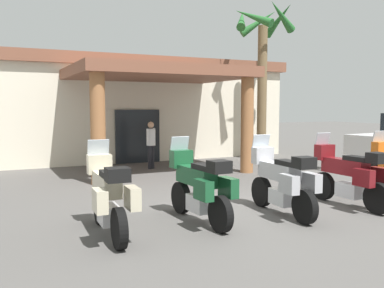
# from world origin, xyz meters

# --- Properties ---
(ground_plane) EXTENTS (80.00, 80.00, 0.00)m
(ground_plane) POSITION_xyz_m (0.00, 0.00, 0.00)
(ground_plane) COLOR #514F4C
(motel_building) EXTENTS (14.39, 10.27, 4.23)m
(motel_building) POSITION_xyz_m (-0.06, 10.79, 2.17)
(motel_building) COLOR silver
(motel_building) RESTS_ON ground_plane
(motorcycle_cream) EXTENTS (0.71, 2.21, 1.61)m
(motorcycle_cream) POSITION_xyz_m (-3.30, -0.74, 0.70)
(motorcycle_cream) COLOR black
(motorcycle_cream) RESTS_ON ground_plane
(motorcycle_green) EXTENTS (0.73, 2.21, 1.61)m
(motorcycle_green) POSITION_xyz_m (-1.51, -0.63, 0.70)
(motorcycle_green) COLOR black
(motorcycle_green) RESTS_ON ground_plane
(motorcycle_silver) EXTENTS (0.72, 2.21, 1.61)m
(motorcycle_silver) POSITION_xyz_m (0.27, -0.83, 0.70)
(motorcycle_silver) COLOR black
(motorcycle_silver) RESTS_ON ground_plane
(motorcycle_maroon) EXTENTS (0.72, 2.21, 1.61)m
(motorcycle_maroon) POSITION_xyz_m (2.06, -0.87, 0.70)
(motorcycle_maroon) COLOR black
(motorcycle_maroon) RESTS_ON ground_plane
(pedestrian) EXTENTS (0.42, 0.38, 1.69)m
(pedestrian) POSITION_xyz_m (-0.05, 6.44, 0.98)
(pedestrian) COLOR black
(pedestrian) RESTS_ON ground_plane
(palm_tree_near_portico) EXTENTS (2.50, 2.56, 6.50)m
(palm_tree_near_portico) POSITION_xyz_m (5.00, 7.00, 4.49)
(palm_tree_near_portico) COLOR brown
(palm_tree_near_portico) RESTS_ON ground_plane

